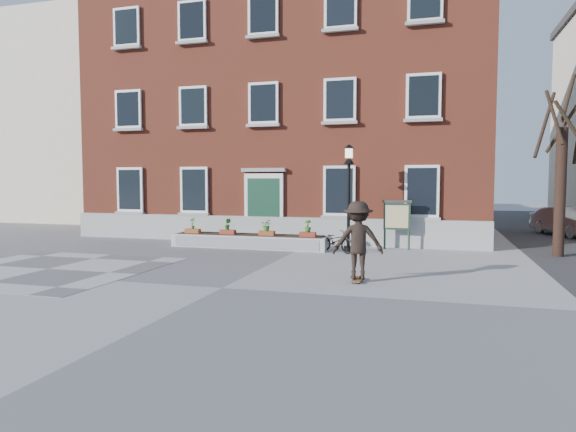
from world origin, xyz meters
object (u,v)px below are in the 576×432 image
(bicycle, at_px, (336,241))
(parked_car, at_px, (568,222))
(lamp_post, at_px, (349,182))
(notice_board, at_px, (397,216))
(skateboarder, at_px, (358,240))

(bicycle, height_order, parked_car, parked_car)
(bicycle, bearing_deg, lamp_post, -16.95)
(lamp_post, xyz_separation_m, notice_board, (1.67, 1.08, -1.28))
(bicycle, xyz_separation_m, notice_board, (2.05, 1.45, 0.84))
(bicycle, height_order, skateboarder, skateboarder)
(bicycle, bearing_deg, skateboarder, -133.69)
(bicycle, xyz_separation_m, skateboarder, (1.58, -5.15, 0.65))
(parked_car, height_order, skateboarder, skateboarder)
(parked_car, xyz_separation_m, lamp_post, (-9.02, -8.10, 1.86))
(notice_board, height_order, skateboarder, skateboarder)
(parked_car, bearing_deg, notice_board, -158.10)
(notice_board, xyz_separation_m, skateboarder, (-0.48, -6.60, -0.19))
(notice_board, distance_m, skateboarder, 6.62)
(bicycle, distance_m, lamp_post, 2.18)
(bicycle, relative_size, parked_car, 0.39)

